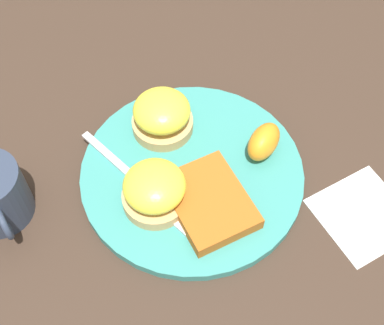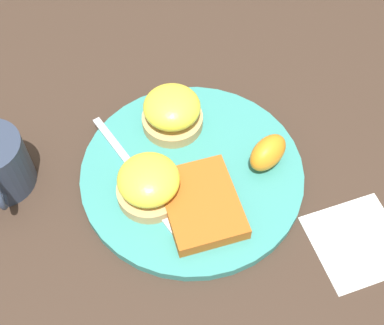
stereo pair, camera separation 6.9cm
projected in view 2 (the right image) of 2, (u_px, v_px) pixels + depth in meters
ground_plane at (192, 177)px, 0.72m from camera, size 1.10×1.10×0.00m
plate at (192, 174)px, 0.71m from camera, size 0.30×0.30×0.01m
sandwich_benedict_left at (169, 112)px, 0.72m from camera, size 0.08×0.08×0.06m
sandwich_benedict_right at (149, 184)px, 0.66m from camera, size 0.08×0.08×0.06m
hashbrown_patty at (201, 204)px, 0.67m from camera, size 0.12×0.10×0.02m
orange_wedge at (268, 153)px, 0.70m from camera, size 0.06×0.07×0.04m
fork at (141, 178)px, 0.70m from camera, size 0.21×0.07×0.00m
napkin at (358, 242)px, 0.66m from camera, size 0.11×0.11×0.00m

